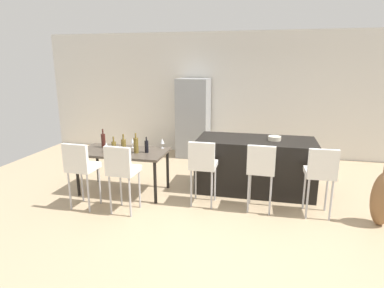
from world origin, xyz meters
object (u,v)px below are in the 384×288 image
object	(u,v)px
bar_chair_right	(321,171)
bar_chair_middle	(261,167)
dining_chair_near	(81,165)
wine_bottle_right	(124,146)
wine_bottle_far	(103,140)
wine_glass_end	(106,145)
refrigerator	(193,118)
wine_glass_near	(162,141)
wine_bottle_middle	(147,146)
dining_table	(123,155)
wine_bottle_left	(114,147)
wine_glass_corner	(132,141)
wine_bottle_inner	(136,145)
dining_chair_far	(122,168)
fruit_bowl	(275,138)
kitchen_island	(255,165)
floor_vase	(383,198)
bar_chair_left	(203,163)

from	to	relation	value
bar_chair_right	bar_chair_middle	bearing A→B (deg)	-180.00
dining_chair_near	wine_bottle_right	distance (m)	0.79
wine_bottle_far	wine_glass_end	distance (m)	0.35
dining_chair_near	refrigerator	bearing A→B (deg)	72.60
wine_glass_near	refrigerator	size ratio (longest dim) A/B	0.09
bar_chair_right	wine_bottle_middle	distance (m)	2.72
dining_table	wine_bottle_left	world-z (taller)	wine_bottle_left
wine_bottle_far	wine_glass_corner	xyz separation A→B (m)	(0.51, 0.08, -0.00)
wine_bottle_middle	wine_bottle_inner	size ratio (longest dim) A/B	0.80
bar_chair_middle	wine_glass_end	distance (m)	2.54
dining_chair_far	bar_chair_right	bearing A→B (deg)	10.45
wine_bottle_middle	wine_glass_near	distance (m)	0.36
bar_chair_middle	wine_bottle_inner	world-z (taller)	wine_bottle_inner
dining_chair_near	dining_chair_far	bearing A→B (deg)	0.00
wine_bottle_middle	fruit_bowl	xyz separation A→B (m)	(2.07, 0.60, 0.11)
wine_bottle_right	wine_glass_end	world-z (taller)	wine_bottle_right
wine_bottle_left	wine_bottle_inner	xyz separation A→B (m)	(0.33, 0.14, 0.02)
kitchen_island	wine_bottle_middle	distance (m)	1.91
bar_chair_right	wine_bottle_inner	world-z (taller)	wine_bottle_inner
dining_chair_near	wine_glass_near	xyz separation A→B (m)	(0.94, 1.07, 0.17)
dining_chair_far	wine_bottle_left	world-z (taller)	dining_chair_far
dining_chair_near	floor_vase	size ratio (longest dim) A/B	1.05
bar_chair_right	refrigerator	bearing A→B (deg)	132.28
bar_chair_left	wine_glass_end	xyz separation A→B (m)	(-1.66, 0.10, 0.17)
kitchen_island	refrigerator	bearing A→B (deg)	129.15
bar_chair_right	dining_chair_near	distance (m)	3.52
dining_chair_far	fruit_bowl	bearing A→B (deg)	31.85
refrigerator	floor_vase	bearing A→B (deg)	-40.34
bar_chair_right	wine_glass_corner	bearing A→B (deg)	171.39
dining_chair_far	floor_vase	size ratio (longest dim) A/B	1.05
bar_chair_middle	refrigerator	size ratio (longest dim) A/B	0.57
dining_chair_near	wine_glass_end	distance (m)	0.65
kitchen_island	refrigerator	distance (m)	2.46
bar_chair_right	wine_glass_corner	xyz separation A→B (m)	(-3.06, 0.46, 0.17)
kitchen_island	floor_vase	bearing A→B (deg)	-27.45
kitchen_island	wine_bottle_left	bearing A→B (deg)	-160.56
bar_chair_middle	dining_chair_near	world-z (taller)	same
wine_glass_near	refrigerator	world-z (taller)	refrigerator
dining_chair_near	floor_vase	bearing A→B (deg)	5.89
wine_bottle_middle	wine_glass_corner	bearing A→B (deg)	146.74
wine_bottle_right	bar_chair_left	bearing A→B (deg)	-6.02
wine_bottle_inner	refrigerator	size ratio (longest dim) A/B	0.18
floor_vase	bar_chair_middle	bearing A→B (deg)	177.39
wine_bottle_left	floor_vase	size ratio (longest dim) A/B	0.29
kitchen_island	wine_glass_corner	world-z (taller)	kitchen_island
wine_bottle_left	bar_chair_left	bearing A→B (deg)	-1.52
bar_chair_right	wine_glass_end	world-z (taller)	bar_chair_right
dining_table	floor_vase	bearing A→B (deg)	-4.53
wine_glass_near	wine_bottle_middle	bearing A→B (deg)	-117.99
bar_chair_left	wine_glass_corner	bearing A→B (deg)	161.09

